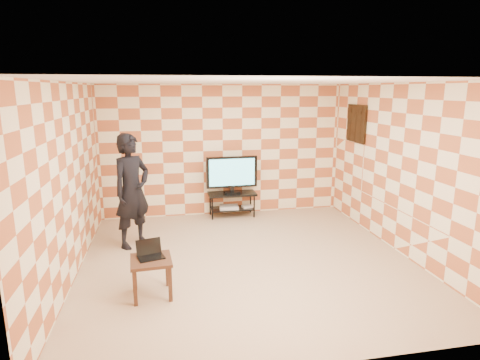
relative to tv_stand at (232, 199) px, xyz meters
name	(u,v)px	position (x,y,z in m)	size (l,w,h in m)	color
floor	(247,261)	(-0.15, -2.26, -0.37)	(5.00, 5.00, 0.00)	tan
wall_back	(223,151)	(-0.15, 0.24, 0.98)	(5.00, 0.02, 2.70)	#FFF0C4
wall_front	(306,234)	(-0.15, -4.76, 0.98)	(5.00, 0.02, 2.70)	#FFF0C4
wall_left	(68,183)	(-2.65, -2.26, 0.98)	(0.02, 5.00, 2.70)	#FFF0C4
wall_right	(401,169)	(2.35, -2.26, 0.98)	(0.02, 5.00, 2.70)	#FFF0C4
ceiling	(248,82)	(-0.15, -2.26, 2.33)	(5.00, 5.00, 0.02)	white
wall_art	(356,124)	(2.32, -0.71, 1.58)	(0.04, 0.72, 0.72)	black
tv_stand	(232,199)	(0.00, 0.00, 0.00)	(0.99, 0.45, 0.50)	black
tv	(232,173)	(0.00, 0.00, 0.56)	(1.05, 0.21, 0.76)	black
dvd_player	(229,207)	(-0.07, -0.03, -0.16)	(0.38, 0.27, 0.06)	silver
game_console	(247,206)	(0.32, -0.02, -0.17)	(0.20, 0.15, 0.05)	silver
side_table	(151,265)	(-1.57, -3.07, 0.05)	(0.54, 0.54, 0.50)	#341F0F
laptop	(150,253)	(-1.58, -2.99, 0.18)	(0.38, 0.33, 0.21)	black
person	(132,191)	(-1.89, -1.28, 0.59)	(0.70, 0.46, 1.91)	black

